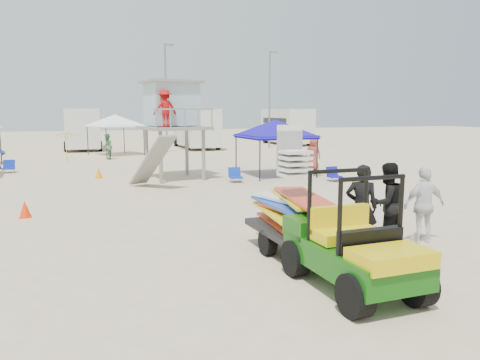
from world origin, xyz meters
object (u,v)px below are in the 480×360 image
object	(u,v)px
surf_trailer	(293,207)
canopy_blue	(275,123)
lifeguard_tower	(171,108)
utility_cart	(353,237)
man_left	(361,207)

from	to	relation	value
surf_trailer	canopy_blue	world-z (taller)	canopy_blue
surf_trailer	lifeguard_tower	bearing A→B (deg)	91.41
utility_cart	canopy_blue	size ratio (longest dim) A/B	0.84
man_left	canopy_blue	bearing A→B (deg)	-72.95
surf_trailer	lifeguard_tower	world-z (taller)	lifeguard_tower
utility_cart	lifeguard_tower	world-z (taller)	lifeguard_tower
surf_trailer	lifeguard_tower	xyz separation A→B (m)	(-0.29, 11.96, 2.21)
lifeguard_tower	canopy_blue	world-z (taller)	lifeguard_tower
utility_cart	man_left	bearing A→B (deg)	53.22
utility_cart	man_left	size ratio (longest dim) A/B	1.40
surf_trailer	man_left	bearing A→B (deg)	-11.19
canopy_blue	lifeguard_tower	bearing A→B (deg)	174.32
man_left	utility_cart	bearing A→B (deg)	84.75
surf_trailer	canopy_blue	xyz separation A→B (m)	(4.56, 11.48, 1.52)
utility_cart	surf_trailer	xyz separation A→B (m)	(0.01, 2.34, 0.06)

